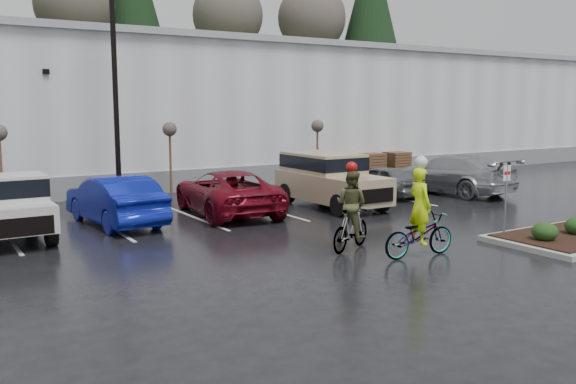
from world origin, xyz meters
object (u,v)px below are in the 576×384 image
cyclist_hivis (419,226)px  pallet_stack_c (396,164)px  sapling_east (317,130)px  pallet_stack_a (346,167)px  suv_tan (332,181)px  car_red (227,192)px  fire_lane_sign (506,192)px  pallet_stack_b (371,166)px  pickup_white (5,205)px  car_far_silver (450,174)px  lamppost (114,57)px  car_grey (382,181)px  sapling_mid (170,133)px  car_blue (115,200)px  cyclist_olive (351,218)px

cyclist_hivis → pallet_stack_c: bearing=-36.5°
sapling_east → cyclist_hivis: size_ratio=1.22×
cyclist_hivis → pallet_stack_a: bearing=-27.0°
suv_tan → car_red: bearing=168.2°
pallet_stack_a → cyclist_hivis: size_ratio=0.52×
fire_lane_sign → car_red: (-4.99, 8.12, -0.62)m
pallet_stack_b → pallet_stack_c: (1.80, 0.00, 0.00)m
pickup_white → cyclist_hivis: size_ratio=1.99×
suv_tan → car_far_silver: (6.65, 0.22, -0.17)m
pallet_stack_b → car_far_silver: 6.34m
car_red → pallet_stack_a: bearing=-143.1°
pallet_stack_b → pickup_white: 19.61m
lamppost → car_grey: (10.39, -3.37, -5.01)m
pallet_stack_c → car_red: (-13.19, -5.68, 0.12)m
pallet_stack_c → cyclist_hivis: size_ratio=0.52×
car_red → pallet_stack_c: bearing=-150.1°
pallet_stack_b → suv_tan: (-7.34, -6.52, 0.35)m
lamppost → pallet_stack_b: (14.20, 2.00, -5.01)m
sapling_mid → fire_lane_sign: 13.92m
pickup_white → car_grey: 14.91m
sapling_east → suv_tan: sapling_east is taller
pallet_stack_c → car_blue: (-17.20, -5.56, 0.14)m
suv_tan → car_grey: suv_tan is taller
pallet_stack_a → cyclist_olive: bearing=-126.8°
suv_tan → car_far_silver: size_ratio=0.86×
pallet_stack_b → pickup_white: (-18.71, -5.86, 0.30)m
car_blue → sapling_east: bearing=-163.0°
car_blue → car_red: (4.01, -0.12, -0.02)m
car_far_silver → cyclist_olive: 12.07m
car_red → cyclist_olive: 6.83m
car_grey → cyclist_olive: size_ratio=1.64×
car_far_silver → pallet_stack_a: bearing=-86.4°
pallet_stack_c → pickup_white: pickup_white is taller
pallet_stack_c → pickup_white: size_ratio=0.26×
pallet_stack_a → car_red: 11.23m
pallet_stack_a → suv_tan: (-5.64, -6.52, 0.35)m
fire_lane_sign → car_far_silver: bearing=52.7°
cyclist_olive → car_blue: bearing=7.5°
lamppost → cyclist_olive: bearing=-73.3°
car_red → suv_tan: (4.05, -0.84, 0.24)m
sapling_east → pallet_stack_c: sapling_east is taller
suv_tan → sapling_east: bearing=60.4°
pallet_stack_b → pickup_white: bearing=-162.6°
car_red → cyclist_hivis: size_ratio=2.18×
sapling_east → pickup_white: sapling_east is taller
suv_tan → car_grey: size_ratio=1.29×
sapling_mid → pallet_stack_b: size_ratio=2.37×
pallet_stack_c → car_red: 14.36m
sapling_mid → fire_lane_sign: (5.30, -12.80, -1.32)m
car_blue → car_red: size_ratio=0.87×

